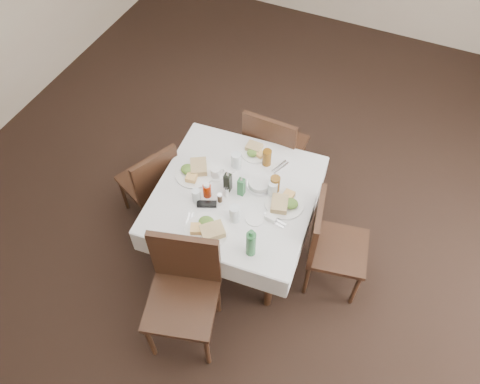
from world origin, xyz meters
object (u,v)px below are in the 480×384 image
Objects in this scene: water_n at (236,161)px; bread_basket at (260,184)px; chair_west at (152,180)px; water_e at (273,189)px; ketchup_bottle at (207,190)px; coffee_mug at (216,173)px; chair_south at (184,285)px; water_w at (196,196)px; oil_cruet_dark at (228,182)px; chair_north at (273,147)px; dining_table at (235,200)px; green_bottle at (251,243)px; water_s at (235,214)px; oil_cruet_green at (241,186)px; chair_east at (328,241)px.

bread_basket is at bearing -23.48° from water_n.
chair_west is 1.08m from water_e.
chair_west is 0.69m from ketchup_bottle.
coffee_mug is (0.57, 0.07, 0.30)m from chair_west.
chair_south is 7.61× the size of water_e.
oil_cruet_dark reaches higher than water_w.
chair_south is at bearing -92.74° from chair_north.
coffee_mug is at bearing 7.15° from chair_west.
water_w is at bearing -150.34° from water_e.
dining_table is 6.51× the size of bread_basket.
water_e is at bearing 1.68° from coffee_mug.
dining_table is 0.25m from coffee_mug.
chair_west is at bearing -172.69° from bread_basket.
ketchup_bottle is at bearing -103.07° from water_n.
bread_basket is 0.75× the size of green_bottle.
oil_cruet_dark reaches higher than water_s.
water_s is at bearing 74.91° from chair_south.
green_bottle is at bearing -32.80° from ketchup_bottle.
dining_table is 1.44× the size of chair_west.
water_s is 0.24m from oil_cruet_green.
bread_basket is 0.16m from oil_cruet_green.
water_e reaches higher than chair_west.
chair_west is at bearing -161.70° from water_n.
water_e is 0.99× the size of ketchup_bottle.
chair_south is 1.02m from water_n.
oil_cruet_green is (0.11, 0.00, -0.00)m from oil_cruet_dark.
chair_north is at bearing 76.42° from ketchup_bottle.
oil_cruet_dark is 1.04× the size of oil_cruet_green.
water_n is at bearing 98.84° from oil_cruet_dark.
chair_south is 5.22× the size of bread_basket.
chair_west is 7.76× the size of water_w.
ketchup_bottle is (-0.28, 0.11, -0.01)m from water_s.
water_w is 0.58× the size of bread_basket.
water_n is at bearing -103.94° from chair_north.
green_bottle reaches higher than oil_cruet_dark.
chair_west is 3.36× the size of green_bottle.
oil_cruet_green is at bearing 83.19° from chair_south.
water_w is at bearing -107.49° from water_n.
chair_east is at bearing 21.01° from water_s.
oil_cruet_dark reaches higher than water_e.
chair_north reaches higher than chair_west.
bread_basket is 0.35m from coffee_mug.
dining_table is 0.26m from ketchup_bottle.
water_e is at bearing 29.66° from water_w.
chair_east is 0.67m from bread_basket.
oil_cruet_green is (0.14, -0.22, 0.02)m from water_n.
oil_cruet_dark is (-0.81, -0.02, 0.32)m from chair_east.
water_n is 1.00× the size of water_s.
chair_north is at bearing 94.41° from water_s.
water_s is at bearing -66.75° from water_n.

